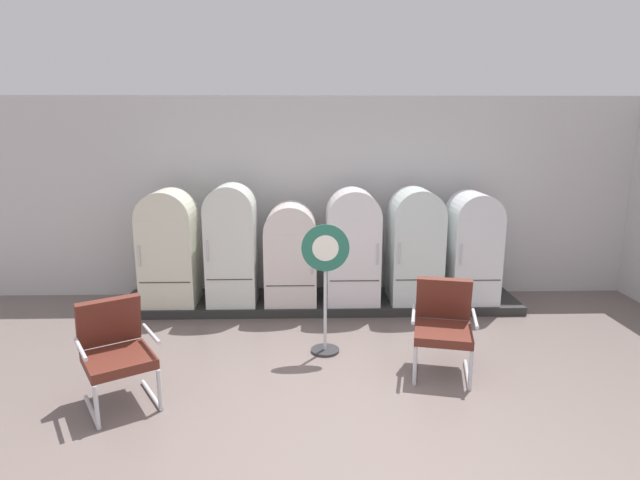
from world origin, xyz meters
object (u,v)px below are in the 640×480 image
object	(u,v)px
refrigerator_0	(169,244)
refrigerator_2	(291,251)
sign_stand	(325,287)
armchair_left	(116,348)
refrigerator_4	(415,242)
refrigerator_3	(353,243)
refrigerator_5	(472,244)
armchair_right	(443,322)
refrigerator_1	(231,241)

from	to	relation	value
refrigerator_0	refrigerator_2	size ratio (longest dim) A/B	1.15
refrigerator_0	sign_stand	bearing A→B (deg)	-34.08
armchair_left	refrigerator_4	bearing A→B (deg)	36.87
refrigerator_2	refrigerator_3	bearing A→B (deg)	-1.78
refrigerator_3	refrigerator_4	distance (m)	0.86
refrigerator_4	armchair_left	size ratio (longest dim) A/B	1.64
refrigerator_2	refrigerator_3	world-z (taller)	refrigerator_3
armchair_left	refrigerator_0	bearing A→B (deg)	92.54
refrigerator_2	refrigerator_5	xyz separation A→B (m)	(2.49, -0.00, 0.09)
refrigerator_5	refrigerator_0	bearing A→B (deg)	-179.44
refrigerator_3	refrigerator_5	size ratio (longest dim) A/B	1.04
armchair_right	sign_stand	size ratio (longest dim) A/B	0.65
refrigerator_0	refrigerator_4	xyz separation A→B (m)	(3.33, 0.04, 0.01)
armchair_left	refrigerator_5	bearing A→B (deg)	31.10
refrigerator_2	armchair_left	world-z (taller)	refrigerator_2
refrigerator_0	sign_stand	distance (m)	2.48
refrigerator_1	refrigerator_4	bearing A→B (deg)	1.05
refrigerator_0	refrigerator_3	xyz separation A→B (m)	(2.48, 0.02, 0.00)
refrigerator_1	refrigerator_0	bearing A→B (deg)	179.51
refrigerator_5	armchair_left	size ratio (longest dim) A/B	1.58
refrigerator_3	refrigerator_0	bearing A→B (deg)	-179.62
refrigerator_4	armchair_left	world-z (taller)	refrigerator_4
refrigerator_3	refrigerator_5	bearing A→B (deg)	0.81
refrigerator_3	armchair_left	bearing A→B (deg)	-134.67
refrigerator_2	armchair_left	size ratio (longest dim) A/B	1.42
armchair_left	armchair_right	distance (m)	3.19
refrigerator_2	armchair_right	distance (m)	2.50
refrigerator_1	refrigerator_2	bearing A→B (deg)	3.62
refrigerator_2	refrigerator_3	size ratio (longest dim) A/B	0.87
refrigerator_2	armchair_right	world-z (taller)	refrigerator_2
armchair_left	sign_stand	size ratio (longest dim) A/B	0.65
refrigerator_4	armchair_left	distance (m)	4.05
refrigerator_0	refrigerator_5	distance (m)	4.12
refrigerator_2	armchair_left	distance (m)	2.88
refrigerator_2	refrigerator_3	xyz separation A→B (m)	(0.84, -0.03, 0.11)
refrigerator_0	refrigerator_3	world-z (taller)	refrigerator_3
refrigerator_0	refrigerator_1	world-z (taller)	refrigerator_1
refrigerator_5	armchair_right	distance (m)	2.11
refrigerator_3	sign_stand	bearing A→B (deg)	-106.78
refrigerator_4	armchair_right	distance (m)	1.93
refrigerator_5	armchair_right	bearing A→B (deg)	-114.86
refrigerator_0	refrigerator_1	distance (m)	0.84
refrigerator_1	sign_stand	size ratio (longest dim) A/B	1.10
refrigerator_2	armchair_left	xyz separation A→B (m)	(-1.53, -2.42, -0.30)
refrigerator_1	sign_stand	bearing A→B (deg)	-48.74
refrigerator_2	sign_stand	size ratio (longest dim) A/B	0.92
refrigerator_1	refrigerator_3	xyz separation A→B (m)	(1.64, 0.02, -0.04)
refrigerator_4	refrigerator_5	xyz separation A→B (m)	(0.79, 0.00, -0.03)
refrigerator_3	sign_stand	distance (m)	1.48
refrigerator_5	sign_stand	world-z (taller)	refrigerator_5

